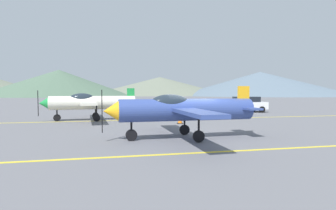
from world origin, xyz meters
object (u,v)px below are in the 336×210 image
(airplane_near, at_px, (182,109))
(airplane_mid, at_px, (90,102))
(car_sedan, at_px, (245,104))
(traffic_cone_front, at_px, (180,119))

(airplane_near, bearing_deg, airplane_mid, 117.63)
(car_sedan, height_order, traffic_cone_front, car_sedan)
(car_sedan, xyz_separation_m, traffic_cone_front, (-9.14, -8.13, -0.56))
(airplane_mid, height_order, traffic_cone_front, airplane_mid)
(airplane_near, bearing_deg, car_sedan, 52.54)
(airplane_near, xyz_separation_m, traffic_cone_front, (1.38, 5.60, -1.06))
(airplane_near, bearing_deg, traffic_cone_front, 76.11)
(car_sedan, distance_m, traffic_cone_front, 12.24)
(car_sedan, relative_size, traffic_cone_front, 7.44)
(airplane_mid, relative_size, traffic_cone_front, 13.62)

